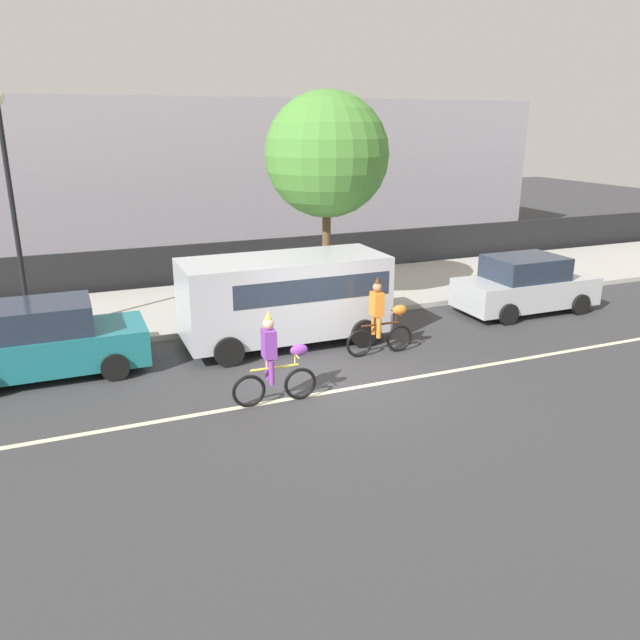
{
  "coord_description": "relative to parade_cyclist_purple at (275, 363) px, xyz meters",
  "views": [
    {
      "loc": [
        -5.04,
        -11.3,
        5.31
      ],
      "look_at": [
        0.1,
        1.2,
        1.0
      ],
      "focal_mm": 35.0,
      "sensor_mm": 36.0,
      "label": 1
    }
  ],
  "objects": [
    {
      "name": "building_backdrop",
      "position": [
        3.77,
        18.56,
        2.28
      ],
      "size": [
        28.0,
        8.0,
        6.25
      ],
      "primitive_type": "cube",
      "color": "#99939E",
      "rests_on": "ground"
    },
    {
      "name": "street_lamp_post",
      "position": [
        -4.57,
        5.93,
        3.15
      ],
      "size": [
        0.36,
        0.36,
        5.86
      ],
      "color": "black",
      "rests_on": "sidewalk_curb"
    },
    {
      "name": "parade_cyclist_purple",
      "position": [
        0.0,
        0.0,
        0.0
      ],
      "size": [
        1.72,
        0.5,
        1.92
      ],
      "color": "black",
      "rests_on": "ground"
    },
    {
      "name": "parked_van_silver",
      "position": [
        1.41,
        3.26,
        0.44
      ],
      "size": [
        5.0,
        2.22,
        2.18
      ],
      "color": "silver",
      "rests_on": "ground"
    },
    {
      "name": "fence_line",
      "position": [
        1.56,
        9.96,
        -0.14
      ],
      "size": [
        40.0,
        0.08,
        1.4
      ],
      "primitive_type": "cube",
      "color": "black",
      "rests_on": "ground"
    },
    {
      "name": "parade_cyclist_orange",
      "position": [
        3.17,
        1.64,
        0.0
      ],
      "size": [
        1.72,
        0.5,
        1.92
      ],
      "color": "black",
      "rests_on": "ground"
    },
    {
      "name": "sidewalk_curb",
      "position": [
        1.56,
        7.06,
        -0.77
      ],
      "size": [
        60.0,
        5.0,
        0.15
      ],
      "primitive_type": "cube",
      "color": "#ADAAA3",
      "rests_on": "ground"
    },
    {
      "name": "road_centre_line",
      "position": [
        1.56,
        0.06,
        -0.84
      ],
      "size": [
        36.0,
        0.14,
        0.01
      ],
      "primitive_type": "cube",
      "color": "beige",
      "rests_on": "ground"
    },
    {
      "name": "parked_car_teal",
      "position": [
        -4.12,
        3.26,
        -0.06
      ],
      "size": [
        4.1,
        1.92,
        1.64
      ],
      "color": "#1E727A",
      "rests_on": "ground"
    },
    {
      "name": "ground_plane",
      "position": [
        1.56,
        0.56,
        -0.84
      ],
      "size": [
        80.0,
        80.0,
        0.0
      ],
      "primitive_type": "plane",
      "color": "#38383A"
    },
    {
      "name": "parked_car_silver",
      "position": [
        8.7,
        3.19,
        -0.06
      ],
      "size": [
        4.1,
        1.92,
        1.64
      ],
      "color": "#B7BABF",
      "rests_on": "ground"
    },
    {
      "name": "street_tree_near_lamp",
      "position": [
        3.4,
        5.48,
        3.59
      ],
      "size": [
        3.41,
        3.41,
        6.0
      ],
      "color": "brown",
      "rests_on": "sidewalk_curb"
    }
  ]
}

